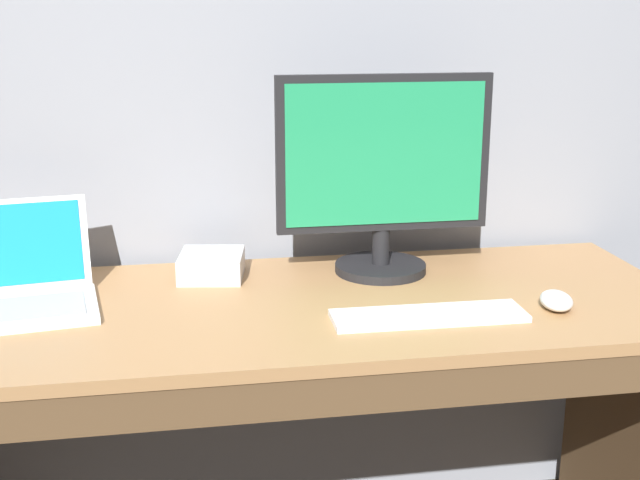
{
  "coord_description": "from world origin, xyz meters",
  "views": [
    {
      "loc": [
        -0.17,
        -1.72,
        1.39
      ],
      "look_at": [
        0.12,
        0.0,
        0.9
      ],
      "focal_mm": 46.71,
      "sensor_mm": 36.0,
      "label": 1
    }
  ],
  "objects_px": {
    "external_monitor": "(383,177)",
    "wired_keyboard": "(429,315)",
    "external_drive_box": "(212,265)",
    "laptop_white": "(18,292)",
    "computer_mouse": "(556,300)"
  },
  "relations": [
    {
      "from": "laptop_white",
      "to": "external_drive_box",
      "type": "bearing_deg",
      "value": 19.21
    },
    {
      "from": "external_monitor",
      "to": "wired_keyboard",
      "type": "bearing_deg",
      "value": -85.86
    },
    {
      "from": "external_monitor",
      "to": "external_drive_box",
      "type": "xyz_separation_m",
      "value": [
        -0.41,
        0.04,
        -0.21
      ]
    },
    {
      "from": "computer_mouse",
      "to": "wired_keyboard",
      "type": "bearing_deg",
      "value": -162.16
    },
    {
      "from": "laptop_white",
      "to": "external_monitor",
      "type": "xyz_separation_m",
      "value": [
        0.83,
        0.11,
        0.2
      ]
    },
    {
      "from": "external_drive_box",
      "to": "wired_keyboard",
      "type": "bearing_deg",
      "value": -39.52
    },
    {
      "from": "external_monitor",
      "to": "wired_keyboard",
      "type": "distance_m",
      "value": 0.4
    },
    {
      "from": "external_monitor",
      "to": "external_drive_box",
      "type": "height_order",
      "value": "external_monitor"
    },
    {
      "from": "wired_keyboard",
      "to": "computer_mouse",
      "type": "distance_m",
      "value": 0.29
    },
    {
      "from": "laptop_white",
      "to": "computer_mouse",
      "type": "height_order",
      "value": "laptop_white"
    },
    {
      "from": "computer_mouse",
      "to": "external_drive_box",
      "type": "xyz_separation_m",
      "value": [
        -0.73,
        0.34,
        0.01
      ]
    },
    {
      "from": "laptop_white",
      "to": "external_drive_box",
      "type": "xyz_separation_m",
      "value": [
        0.42,
        0.15,
        -0.01
      ]
    },
    {
      "from": "wired_keyboard",
      "to": "computer_mouse",
      "type": "height_order",
      "value": "computer_mouse"
    },
    {
      "from": "laptop_white",
      "to": "wired_keyboard",
      "type": "height_order",
      "value": "laptop_white"
    },
    {
      "from": "laptop_white",
      "to": "wired_keyboard",
      "type": "xyz_separation_m",
      "value": [
        0.86,
        -0.21,
        -0.03
      ]
    }
  ]
}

